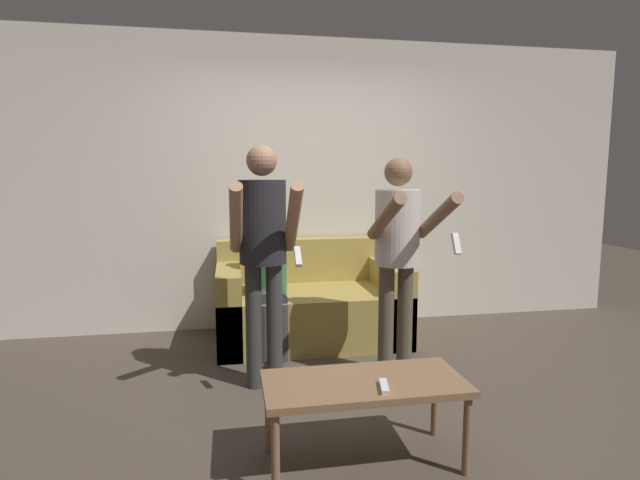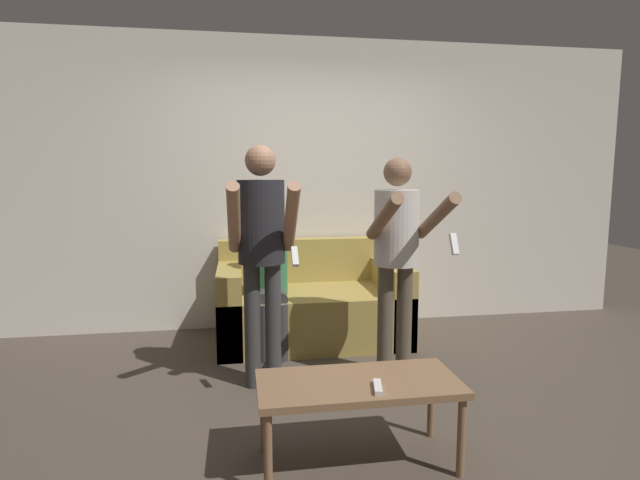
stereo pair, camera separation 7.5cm
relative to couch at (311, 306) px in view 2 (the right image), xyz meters
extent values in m
plane|color=#4C4238|center=(0.06, -1.25, -0.30)|extent=(14.00, 14.00, 0.00)
cube|color=silver|center=(0.06, 0.49, 1.05)|extent=(6.40, 0.06, 2.70)
cube|color=#AD9347|center=(0.00, -0.04, -0.07)|extent=(1.60, 0.91, 0.45)
cube|color=#AD9347|center=(0.00, 0.34, 0.36)|extent=(1.60, 0.16, 0.40)
cube|color=#AD9347|center=(-0.70, -0.04, 0.04)|extent=(0.20, 0.91, 0.67)
cube|color=#AD9347|center=(0.70, -0.04, 0.04)|extent=(0.20, 0.91, 0.67)
cylinder|color=#383838|center=(-0.54, -0.92, 0.13)|extent=(0.11, 0.11, 0.86)
cylinder|color=#383838|center=(-0.40, -0.92, 0.13)|extent=(0.11, 0.11, 0.86)
cylinder|color=#232328|center=(-0.47, -0.92, 0.84)|extent=(0.31, 0.31, 0.55)
sphere|color=#A87A5B|center=(-0.47, -0.92, 1.24)|extent=(0.20, 0.20, 0.20)
cylinder|color=#A87A5B|center=(-0.64, -1.13, 0.88)|extent=(0.08, 0.48, 0.47)
cylinder|color=#A87A5B|center=(-0.29, -1.13, 0.88)|extent=(0.08, 0.48, 0.47)
cube|color=white|center=(-0.29, -1.34, 0.67)|extent=(0.04, 0.11, 0.11)
cylinder|color=brown|center=(0.40, -0.92, 0.11)|extent=(0.11, 0.11, 0.82)
cylinder|color=brown|center=(0.54, -0.92, 0.11)|extent=(0.11, 0.11, 0.82)
cylinder|color=silver|center=(0.47, -0.92, 0.78)|extent=(0.31, 0.31, 0.52)
sphere|color=brown|center=(0.47, -0.92, 1.17)|extent=(0.19, 0.19, 0.19)
cylinder|color=brown|center=(0.29, -1.20, 0.88)|extent=(0.08, 0.59, 0.35)
cylinder|color=brown|center=(0.64, -1.20, 0.88)|extent=(0.08, 0.59, 0.35)
cube|color=white|center=(0.64, -1.47, 0.74)|extent=(0.04, 0.08, 0.13)
cylinder|color=#383838|center=(-0.44, -0.47, -0.07)|extent=(0.11, 0.11, 0.45)
cylinder|color=#383838|center=(-0.30, -0.47, -0.07)|extent=(0.11, 0.11, 0.45)
cylinder|color=#383838|center=(-0.44, -0.31, 0.18)|extent=(0.11, 0.32, 0.11)
cylinder|color=#383838|center=(-0.30, -0.31, 0.18)|extent=(0.11, 0.32, 0.11)
cylinder|color=#337047|center=(-0.37, -0.15, 0.41)|extent=(0.30, 0.30, 0.50)
sphere|color=brown|center=(-0.37, -0.15, 0.78)|extent=(0.20, 0.20, 0.20)
cube|color=#846042|center=(-0.04, -1.94, 0.12)|extent=(1.00, 0.46, 0.04)
cylinder|color=#846042|center=(-0.50, -2.13, -0.10)|extent=(0.04, 0.04, 0.40)
cylinder|color=#846042|center=(0.42, -2.13, -0.10)|extent=(0.04, 0.04, 0.40)
cylinder|color=#846042|center=(-0.50, -1.75, -0.10)|extent=(0.04, 0.04, 0.40)
cylinder|color=#846042|center=(0.42, -1.75, -0.10)|extent=(0.04, 0.04, 0.40)
cube|color=white|center=(0.02, -2.05, 0.15)|extent=(0.07, 0.15, 0.02)
camera|label=1|loc=(-0.68, -4.22, 1.15)|focal=28.00mm
camera|label=2|loc=(-0.61, -4.23, 1.15)|focal=28.00mm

